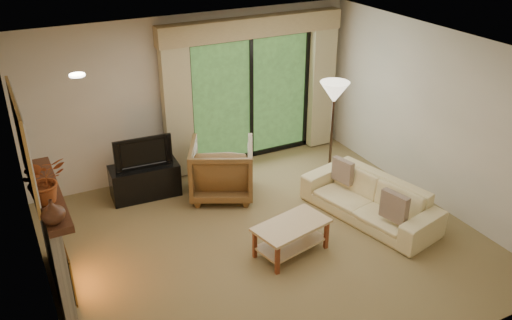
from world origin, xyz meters
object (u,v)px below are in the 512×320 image
media_console (145,181)px  armchair (222,169)px  sofa (369,199)px  coffee_table (291,238)px

media_console → armchair: armchair is taller
sofa → armchair: bearing=-147.2°
armchair → coffee_table: bearing=121.9°
coffee_table → sofa: bearing=-3.1°
coffee_table → media_console: bearing=106.2°
media_console → sofa: (2.68, -2.08, 0.04)m
sofa → coffee_table: size_ratio=2.08×
coffee_table → armchair: bearing=83.3°
armchair → media_console: bearing=1.0°
armchair → coffee_table: 1.82m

